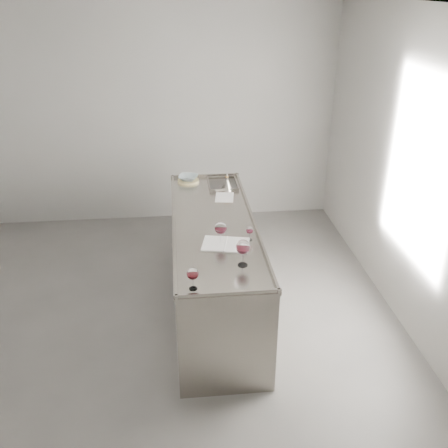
{
  "coord_description": "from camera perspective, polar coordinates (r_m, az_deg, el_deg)",
  "views": [
    {
      "loc": [
        0.17,
        -3.82,
        2.95
      ],
      "look_at": [
        0.57,
        0.09,
        1.02
      ],
      "focal_mm": 40.0,
      "sensor_mm": 36.0,
      "label": 1
    }
  ],
  "objects": [
    {
      "name": "loose_paper_top",
      "position": [
        5.13,
        0.05,
        3.08
      ],
      "size": [
        0.22,
        0.29,
        0.0
      ],
      "primitive_type": "cube",
      "rotation": [
        0.0,
        0.0,
        -0.14
      ],
      "color": "white",
      "rests_on": "counter"
    },
    {
      "name": "wine_glass_middle",
      "position": [
        4.16,
        -0.38,
        -0.55
      ],
      "size": [
        0.1,
        0.1,
        0.2
      ],
      "rotation": [
        0.0,
        0.0,
        0.29
      ],
      "color": "white",
      "rests_on": "counter"
    },
    {
      "name": "wine_glass_right",
      "position": [
        3.85,
        2.18,
        -2.72
      ],
      "size": [
        0.11,
        0.11,
        0.22
      ],
      "rotation": [
        0.0,
        0.0,
        -0.17
      ],
      "color": "white",
      "rests_on": "counter"
    },
    {
      "name": "counter",
      "position": [
        4.82,
        -1.12,
        -4.82
      ],
      "size": [
        0.77,
        2.42,
        0.97
      ],
      "color": "gray",
      "rests_on": "ground"
    },
    {
      "name": "notebook",
      "position": [
        4.21,
        0.19,
        -2.33
      ],
      "size": [
        0.44,
        0.35,
        0.02
      ],
      "rotation": [
        0.0,
        0.0,
        -0.21
      ],
      "color": "white",
      "rests_on": "counter"
    },
    {
      "name": "trivet",
      "position": [
        5.56,
        -4.1,
        4.95
      ],
      "size": [
        0.25,
        0.25,
        0.02
      ],
      "primitive_type": "cylinder",
      "rotation": [
        0.0,
        0.0,
        -0.05
      ],
      "color": "beige",
      "rests_on": "counter"
    },
    {
      "name": "wine_glass_small",
      "position": [
        4.25,
        2.95,
        -0.75
      ],
      "size": [
        0.06,
        0.06,
        0.13
      ],
      "rotation": [
        0.0,
        0.0,
        0.21
      ],
      "color": "white",
      "rests_on": "counter"
    },
    {
      "name": "wine_glass_left",
      "position": [
        3.58,
        -3.59,
        -5.75
      ],
      "size": [
        0.09,
        0.09,
        0.17
      ],
      "rotation": [
        0.0,
        0.0,
        0.37
      ],
      "color": "white",
      "rests_on": "counter"
    },
    {
      "name": "room_shell",
      "position": [
        4.13,
        -7.82,
        3.81
      ],
      "size": [
        4.54,
        5.04,
        2.84
      ],
      "color": "#54524F",
      "rests_on": "ground"
    },
    {
      "name": "ceramic_bowl",
      "position": [
        5.54,
        -4.11,
        5.3
      ],
      "size": [
        0.26,
        0.26,
        0.05
      ],
      "primitive_type": "imported",
      "rotation": [
        0.0,
        0.0,
        -0.28
      ],
      "color": "#8D9FA4",
      "rests_on": "trivet"
    },
    {
      "name": "wine_funnel",
      "position": [
        5.3,
        0.34,
        4.52
      ],
      "size": [
        0.13,
        0.13,
        0.2
      ],
      "rotation": [
        0.0,
        0.0,
        -0.0
      ],
      "color": "gray",
      "rests_on": "counter"
    }
  ]
}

